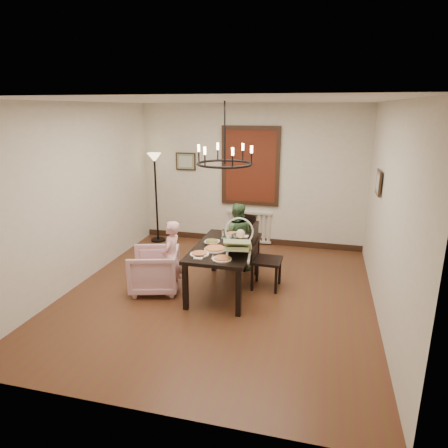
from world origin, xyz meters
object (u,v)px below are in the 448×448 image
at_px(baby_bouncer, 238,243).
at_px(floor_lamp, 156,199).
at_px(dining_table, 225,251).
at_px(elderly_woman, 172,264).
at_px(armchair, 154,270).
at_px(chair_right, 267,257).
at_px(seated_man, 237,242).
at_px(drinking_glass, 234,239).
at_px(chair_far, 240,242).

distance_m(baby_bouncer, floor_lamp, 3.25).
distance_m(dining_table, elderly_woman, 0.81).
bearing_deg(armchair, chair_right, 92.03).
bearing_deg(chair_right, dining_table, 116.57).
relative_size(armchair, floor_lamp, 0.40).
bearing_deg(elderly_woman, seated_man, 149.79).
height_order(baby_bouncer, floor_lamp, floor_lamp).
height_order(dining_table, drinking_glass, drinking_glass).
bearing_deg(seated_man, elderly_woman, 51.23).
bearing_deg(baby_bouncer, chair_right, 55.94).
distance_m(seated_man, floor_lamp, 2.25).
relative_size(chair_right, floor_lamp, 0.57).
bearing_deg(chair_right, seated_man, 45.71).
height_order(chair_right, seated_man, chair_right).
bearing_deg(seated_man, chair_right, 125.69).
xyz_separation_m(chair_right, floor_lamp, (-2.56, 1.71, 0.39)).
xyz_separation_m(chair_right, drinking_glass, (-0.49, -0.12, 0.29)).
distance_m(chair_right, armchair, 1.74).
xyz_separation_m(chair_far, baby_bouncer, (0.26, -1.37, 0.45)).
height_order(dining_table, chair_far, chair_far).
distance_m(chair_right, drinking_glass, 0.58).
xyz_separation_m(chair_far, chair_right, (0.57, -0.72, 0.05)).
xyz_separation_m(seated_man, baby_bouncer, (0.30, -1.29, 0.43)).
height_order(armchair, baby_bouncer, baby_bouncer).
distance_m(dining_table, seated_man, 0.93).
bearing_deg(chair_far, chair_right, -37.64).
distance_m(chair_right, baby_bouncer, 0.82).
bearing_deg(elderly_woman, drinking_glass, 118.11).
xyz_separation_m(chair_far, floor_lamp, (-1.99, 0.99, 0.44)).
xyz_separation_m(chair_right, baby_bouncer, (-0.31, -0.64, 0.40)).
bearing_deg(armchair, drinking_glass, 93.74).
relative_size(armchair, elderly_woman, 0.77).
bearing_deg(baby_bouncer, drinking_glass, 101.16).
distance_m(chair_far, baby_bouncer, 1.46).
xyz_separation_m(seated_man, drinking_glass, (0.12, -0.77, 0.31)).
height_order(chair_far, chair_right, chair_right).
distance_m(dining_table, baby_bouncer, 0.54).
distance_m(chair_right, elderly_woman, 1.45).
height_order(dining_table, armchair, dining_table).
height_order(chair_right, baby_bouncer, baby_bouncer).
bearing_deg(drinking_glass, seated_man, 99.01).
bearing_deg(drinking_glass, baby_bouncer, -70.77).
relative_size(chair_right, drinking_glass, 7.20).
xyz_separation_m(chair_right, seated_man, (-0.62, 0.65, -0.03)).
xyz_separation_m(dining_table, floor_lamp, (-1.96, 1.98, 0.26)).
distance_m(chair_far, floor_lamp, 2.26).
distance_m(armchair, baby_bouncer, 1.46).
relative_size(chair_far, seated_man, 0.96).
relative_size(chair_right, elderly_woman, 1.08).
bearing_deg(seated_man, chair_far, -130.26).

